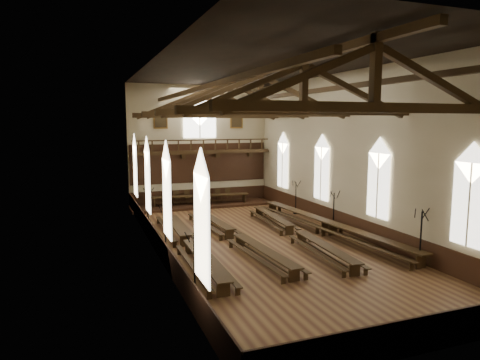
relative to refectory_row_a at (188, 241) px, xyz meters
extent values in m
plane|color=brown|center=(4.30, 0.21, -0.52)|extent=(26.00, 26.00, 0.00)
plane|color=#C0B291|center=(4.30, 13.21, 4.48)|extent=(12.00, 0.00, 12.00)
plane|color=#C0B291|center=(4.30, -12.79, 4.48)|extent=(12.00, 0.00, 12.00)
plane|color=#C0B291|center=(-1.70, 0.21, 4.48)|extent=(0.00, 26.00, 26.00)
plane|color=#C0B291|center=(10.30, 0.21, 4.48)|extent=(0.00, 26.00, 26.00)
plane|color=black|center=(4.30, 0.21, 9.48)|extent=(26.00, 26.00, 0.00)
cube|color=#371D10|center=(4.30, 13.17, 0.08)|extent=(11.90, 0.08, 1.20)
cube|color=#371D10|center=(4.30, -12.75, 0.08)|extent=(11.90, 0.08, 1.20)
cube|color=#371D10|center=(-1.66, 0.21, 0.08)|extent=(0.08, 25.90, 1.20)
cube|color=#371D10|center=(10.26, 0.21, 0.08)|extent=(0.08, 25.90, 1.20)
cube|color=white|center=(-1.60, -8.79, 2.88)|extent=(0.05, 1.80, 3.60)
cube|color=white|center=(-1.60, -8.79, 4.68)|extent=(0.05, 1.80, 1.80)
cylinder|color=#C0B291|center=(-1.56, -8.79, 2.88)|extent=(0.08, 0.08, 3.60)
cube|color=white|center=(-1.60, -2.79, 2.88)|extent=(0.05, 1.80, 3.60)
cube|color=white|center=(-1.60, -2.79, 4.68)|extent=(0.05, 1.80, 1.80)
cylinder|color=#C0B291|center=(-1.56, -2.79, 2.88)|extent=(0.08, 0.08, 3.60)
cube|color=white|center=(-1.60, 3.21, 2.88)|extent=(0.05, 1.80, 3.60)
cube|color=white|center=(-1.60, 3.21, 4.68)|extent=(0.05, 1.80, 1.80)
cylinder|color=#C0B291|center=(-1.56, 3.21, 2.88)|extent=(0.08, 0.08, 3.60)
cube|color=white|center=(-1.60, 9.21, 2.88)|extent=(0.05, 1.80, 3.60)
cube|color=white|center=(-1.60, 9.21, 4.68)|extent=(0.05, 1.80, 1.80)
cylinder|color=#C0B291|center=(-1.56, 9.21, 2.88)|extent=(0.08, 0.08, 3.60)
cube|color=white|center=(10.20, -8.79, 2.88)|extent=(0.05, 1.80, 3.60)
cube|color=white|center=(10.20, -8.79, 4.68)|extent=(0.05, 1.80, 1.80)
cylinder|color=#C0B291|center=(10.16, -8.79, 2.88)|extent=(0.08, 0.08, 3.60)
cube|color=white|center=(10.20, -2.79, 2.88)|extent=(0.05, 1.80, 3.60)
cube|color=white|center=(10.20, -2.79, 4.68)|extent=(0.05, 1.80, 1.80)
cylinder|color=#C0B291|center=(10.16, -2.79, 2.88)|extent=(0.08, 0.08, 3.60)
cube|color=white|center=(10.20, 3.21, 2.88)|extent=(0.05, 1.80, 3.60)
cube|color=white|center=(10.20, 3.21, 4.68)|extent=(0.05, 1.80, 1.80)
cylinder|color=#C0B291|center=(10.16, 3.21, 2.88)|extent=(0.08, 0.08, 3.60)
cube|color=white|center=(10.20, 9.21, 2.88)|extent=(0.05, 1.80, 3.60)
cube|color=white|center=(10.20, 9.21, 4.68)|extent=(0.05, 1.80, 1.80)
cylinder|color=#C0B291|center=(10.16, 9.21, 2.88)|extent=(0.08, 0.08, 3.60)
cube|color=white|center=(4.30, 13.11, 6.28)|extent=(2.80, 0.05, 2.40)
cube|color=white|center=(4.30, 13.11, 7.48)|extent=(2.80, 0.05, 2.80)
cylinder|color=#C0B291|center=(4.30, 13.07, 6.28)|extent=(0.10, 0.10, 2.40)
cube|color=#322310|center=(4.30, 12.56, 3.88)|extent=(11.80, 1.20, 0.20)
cube|color=#371D10|center=(4.30, 13.15, 2.93)|extent=(11.80, 0.10, 3.30)
cube|color=#322310|center=(4.30, 12.02, 4.93)|extent=(11.60, 0.12, 0.10)
cube|color=#322310|center=(4.30, 12.02, 4.03)|extent=(11.60, 0.12, 0.10)
cube|color=#322310|center=(-0.20, 12.96, 3.63)|extent=(0.35, 0.40, 0.50)
cube|color=#322310|center=(2.80, 12.96, 3.63)|extent=(0.35, 0.40, 0.50)
cube|color=#322310|center=(5.80, 12.96, 3.63)|extent=(0.35, 0.40, 0.50)
cube|color=#322310|center=(8.80, 12.96, 3.63)|extent=(0.35, 0.40, 0.50)
cube|color=brown|center=(1.00, 13.12, 6.58)|extent=(1.15, 0.06, 1.45)
cube|color=black|center=(1.00, 13.08, 6.58)|extent=(0.95, 0.04, 1.25)
cube|color=brown|center=(7.60, 13.12, 6.58)|extent=(1.15, 0.06, 1.45)
cube|color=black|center=(7.60, 13.08, 6.58)|extent=(0.95, 0.04, 1.25)
cube|color=#322310|center=(4.30, -9.79, 6.88)|extent=(11.70, 0.35, 0.35)
cube|color=#322310|center=(4.30, -9.79, 8.18)|extent=(0.30, 0.30, 2.40)
cube|color=#322310|center=(1.42, -9.79, 7.78)|extent=(5.44, 0.26, 2.40)
cube|color=#322310|center=(7.18, -9.79, 7.78)|extent=(5.44, 0.26, 2.40)
cube|color=#322310|center=(4.30, -4.79, 6.88)|extent=(11.70, 0.35, 0.35)
cube|color=#322310|center=(4.30, -4.79, 8.18)|extent=(0.30, 0.30, 2.40)
cube|color=#322310|center=(1.42, -4.79, 7.78)|extent=(5.44, 0.26, 2.40)
cube|color=#322310|center=(7.18, -4.79, 7.78)|extent=(5.44, 0.26, 2.40)
cube|color=#322310|center=(4.30, 0.21, 6.88)|extent=(11.70, 0.35, 0.35)
cube|color=#322310|center=(4.30, 0.21, 8.18)|extent=(0.30, 0.30, 2.40)
cube|color=#322310|center=(1.42, 0.21, 7.78)|extent=(5.44, 0.26, 2.40)
cube|color=#322310|center=(7.18, 0.21, 7.78)|extent=(5.44, 0.26, 2.40)
cube|color=#322310|center=(4.30, 5.21, 6.88)|extent=(11.70, 0.35, 0.35)
cube|color=#322310|center=(4.30, 5.21, 8.18)|extent=(0.30, 0.30, 2.40)
cube|color=#322310|center=(1.42, 5.21, 7.78)|extent=(5.44, 0.26, 2.40)
cube|color=#322310|center=(7.18, 5.21, 7.78)|extent=(5.44, 0.26, 2.40)
cube|color=#322310|center=(4.30, 10.21, 6.88)|extent=(11.70, 0.35, 0.35)
cube|color=#322310|center=(4.30, 10.21, 8.18)|extent=(0.30, 0.30, 2.40)
cube|color=#322310|center=(1.42, 10.21, 7.78)|extent=(5.44, 0.26, 2.40)
cube|color=#322310|center=(7.18, 10.21, 7.78)|extent=(5.44, 0.26, 2.40)
cube|color=#322310|center=(0.94, 0.21, 8.18)|extent=(0.25, 25.70, 0.25)
cube|color=#322310|center=(7.66, 0.21, 8.18)|extent=(0.25, 25.70, 0.25)
cube|color=#322310|center=(4.30, 0.21, 9.18)|extent=(0.30, 25.70, 0.30)
cube|color=#322310|center=(0.00, -3.70, 0.15)|extent=(0.81, 6.61, 0.08)
cube|color=#322310|center=(0.00, -6.67, -0.20)|extent=(0.56, 0.09, 0.63)
cube|color=#322310|center=(0.00, -0.73, -0.20)|extent=(0.56, 0.09, 0.63)
cube|color=#322310|center=(0.00, -3.70, -0.28)|extent=(0.21, 5.84, 0.08)
cube|color=#322310|center=(-0.58, -3.69, -0.12)|extent=(0.42, 6.60, 0.06)
cube|color=#322310|center=(-0.58, -6.70, -0.33)|extent=(0.21, 0.07, 0.37)
cube|color=#322310|center=(-0.58, -0.67, -0.33)|extent=(0.21, 0.07, 0.37)
cube|color=#322310|center=(0.58, -3.71, -0.12)|extent=(0.42, 6.60, 0.06)
cube|color=#322310|center=(0.58, -6.73, -0.33)|extent=(0.21, 0.07, 0.37)
cube|color=#322310|center=(0.58, -0.70, -0.33)|extent=(0.21, 0.07, 0.37)
cube|color=#322310|center=(0.00, 3.70, 0.15)|extent=(0.81, 6.61, 0.08)
cube|color=#322310|center=(0.00, 0.73, -0.20)|extent=(0.56, 0.09, 0.63)
cube|color=#322310|center=(0.00, 6.67, -0.20)|extent=(0.56, 0.09, 0.63)
cube|color=#322310|center=(0.00, 3.70, -0.28)|extent=(0.21, 5.84, 0.08)
cube|color=#322310|center=(-0.58, 3.71, -0.12)|extent=(0.42, 6.60, 0.06)
cube|color=#322310|center=(-0.58, 0.70, -0.33)|extent=(0.21, 0.07, 0.37)
cube|color=#322310|center=(-0.58, 6.73, -0.33)|extent=(0.21, 0.07, 0.37)
cube|color=#322310|center=(0.58, 3.69, -0.12)|extent=(0.42, 6.60, 0.06)
cube|color=#322310|center=(0.58, 0.67, -0.33)|extent=(0.21, 0.07, 0.37)
cube|color=#322310|center=(0.58, 6.70, -0.33)|extent=(0.21, 0.07, 0.37)
cube|color=#322310|center=(2.84, -3.32, 0.13)|extent=(1.01, 6.43, 0.07)
cube|color=#322310|center=(2.84, -6.20, -0.21)|extent=(0.55, 0.10, 0.61)
cube|color=#322310|center=(2.84, -0.43, -0.21)|extent=(0.55, 0.10, 0.61)
cube|color=#322310|center=(2.84, -3.32, -0.29)|extent=(0.40, 5.67, 0.07)
cube|color=#322310|center=(2.27, -3.35, -0.13)|extent=(0.63, 6.41, 0.05)
cube|color=#322310|center=(2.27, -6.28, -0.34)|extent=(0.21, 0.08, 0.36)
cube|color=#322310|center=(2.27, -0.42, -0.34)|extent=(0.21, 0.08, 0.36)
cube|color=#322310|center=(3.41, -3.28, -0.13)|extent=(0.63, 6.41, 0.05)
cube|color=#322310|center=(3.41, -6.21, -0.34)|extent=(0.21, 0.08, 0.36)
cube|color=#322310|center=(3.41, -0.35, -0.34)|extent=(0.21, 0.08, 0.36)
cube|color=#322310|center=(2.84, 4.08, 0.13)|extent=(1.01, 6.43, 0.07)
cube|color=#322310|center=(2.84, 1.20, -0.21)|extent=(0.55, 0.10, 0.61)
cube|color=#322310|center=(2.84, 6.97, -0.21)|extent=(0.55, 0.10, 0.61)
cube|color=#322310|center=(2.84, 4.08, -0.29)|extent=(0.40, 5.67, 0.07)
cube|color=#322310|center=(2.27, 4.05, -0.13)|extent=(0.63, 6.41, 0.05)
cube|color=#322310|center=(2.27, 1.12, -0.34)|extent=(0.21, 0.08, 0.36)
cube|color=#322310|center=(2.27, 6.98, -0.34)|extent=(0.21, 0.08, 0.36)
cube|color=#322310|center=(3.41, 4.12, -0.13)|extent=(0.63, 6.41, 0.05)
cube|color=#322310|center=(3.41, 1.19, -0.34)|extent=(0.21, 0.08, 0.36)
cube|color=#322310|center=(3.41, 7.05, -0.34)|extent=(0.21, 0.08, 0.36)
cube|color=#322310|center=(6.56, -3.76, 0.12)|extent=(1.04, 6.27, 0.07)
cube|color=#322310|center=(6.56, -6.57, -0.22)|extent=(0.53, 0.11, 0.60)
cube|color=#322310|center=(6.56, -0.95, -0.22)|extent=(0.53, 0.11, 0.60)
cube|color=#322310|center=(6.56, -3.76, -0.29)|extent=(0.44, 5.52, 0.07)
cube|color=#322310|center=(6.01, -3.72, -0.14)|extent=(0.66, 6.25, 0.05)
cube|color=#322310|center=(6.01, -6.57, -0.34)|extent=(0.20, 0.08, 0.35)
cube|color=#322310|center=(6.01, -0.86, -0.34)|extent=(0.20, 0.08, 0.35)
cube|color=#322310|center=(7.11, -3.79, -0.14)|extent=(0.66, 6.25, 0.05)
cube|color=#322310|center=(7.11, -6.65, -0.34)|extent=(0.20, 0.08, 0.35)
cube|color=#322310|center=(7.11, -0.94, -0.34)|extent=(0.20, 0.08, 0.35)
cube|color=#322310|center=(6.56, 3.64, 0.12)|extent=(1.04, 6.27, 0.07)
cube|color=#322310|center=(6.56, 0.83, -0.22)|extent=(0.53, 0.11, 0.60)
cube|color=#322310|center=(6.56, 6.45, -0.22)|extent=(0.53, 0.11, 0.60)
cube|color=#322310|center=(6.56, 3.64, -0.29)|extent=(0.44, 5.52, 0.07)
cube|color=#322310|center=(6.01, 3.68, -0.14)|extent=(0.66, 6.25, 0.05)
cube|color=#322310|center=(6.01, 0.83, -0.34)|extent=(0.20, 0.08, 0.35)
cube|color=#322310|center=(6.01, 6.54, -0.34)|extent=(0.20, 0.08, 0.35)
cube|color=#322310|center=(7.11, 3.61, -0.14)|extent=(0.66, 6.25, 0.05)
cube|color=#322310|center=(7.11, 0.75, -0.34)|extent=(0.20, 0.08, 0.35)
cube|color=#322310|center=(7.11, 6.46, -0.34)|extent=(0.20, 0.08, 0.35)
cube|color=#322310|center=(9.03, -3.45, 0.24)|extent=(1.39, 7.47, 0.08)
cube|color=#322310|center=(9.03, -6.79, -0.16)|extent=(0.64, 0.14, 0.71)
cube|color=#322310|center=(9.03, -0.10, -0.16)|extent=(0.64, 0.14, 0.71)
cube|color=#322310|center=(9.03, -3.45, -0.25)|extent=(0.66, 6.57, 0.08)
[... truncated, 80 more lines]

